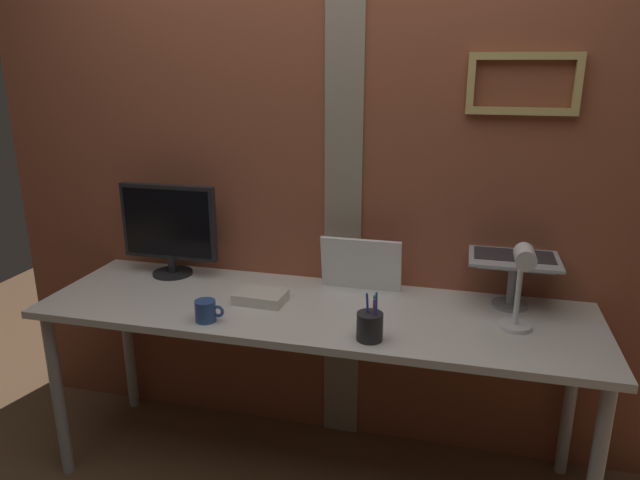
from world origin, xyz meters
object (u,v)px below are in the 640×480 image
monitor (169,226)px  pen_cup (370,326)px  desk_lamp (521,279)px  whiteboard_panel (361,264)px  laptop (514,239)px  coffee_mug (206,311)px

monitor → pen_cup: bearing=-23.3°
desk_lamp → pen_cup: 0.55m
pen_cup → whiteboard_panel: bearing=104.5°
pen_cup → monitor: bearing=156.7°
desk_lamp → laptop: bearing=91.3°
monitor → laptop: 1.48m
pen_cup → coffee_mug: (-0.62, 0.00, -0.01)m
laptop → whiteboard_panel: 0.63m
monitor → pen_cup: 1.09m
coffee_mug → whiteboard_panel: bearing=41.8°
monitor → laptop: size_ratio=1.30×
monitor → whiteboard_panel: size_ratio=1.31×
whiteboard_panel → pen_cup: 0.47m
monitor → desk_lamp: size_ratio=1.31×
whiteboard_panel → pen_cup: whiteboard_panel is taller
whiteboard_panel → desk_lamp: size_ratio=1.00×
laptop → coffee_mug: laptop is taller
whiteboard_panel → desk_lamp: bearing=-24.5°
monitor → laptop: (1.48, 0.07, 0.03)m
whiteboard_panel → coffee_mug: bearing=-138.2°
whiteboard_panel → pen_cup: size_ratio=1.95×
monitor → whiteboard_panel: (0.87, 0.02, -0.12)m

